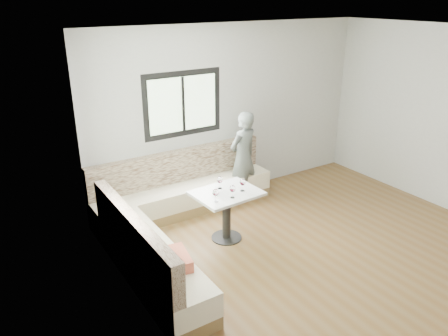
# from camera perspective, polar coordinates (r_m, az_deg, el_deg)

# --- Properties ---
(room) EXTENTS (5.01, 5.01, 2.81)m
(room) POSITION_cam_1_polar(r_m,az_deg,el_deg) (5.36, 14.81, 1.61)
(room) COLOR brown
(room) RESTS_ON ground
(banquette) EXTENTS (2.90, 2.80, 0.95)m
(banquette) POSITION_cam_1_polar(r_m,az_deg,el_deg) (6.11, -6.95, -6.29)
(banquette) COLOR olive
(banquette) RESTS_ON ground
(table) EXTENTS (0.91, 0.73, 0.71)m
(table) POSITION_cam_1_polar(r_m,az_deg,el_deg) (5.96, 0.34, -4.71)
(table) COLOR black
(table) RESTS_ON ground
(person) EXTENTS (0.61, 0.47, 1.50)m
(person) POSITION_cam_1_polar(r_m,az_deg,el_deg) (7.05, 2.51, 1.47)
(person) COLOR #505653
(person) RESTS_ON ground
(olive_ramekin) EXTENTS (0.09, 0.09, 0.04)m
(olive_ramekin) POSITION_cam_1_polar(r_m,az_deg,el_deg) (5.82, -1.14, -3.23)
(olive_ramekin) COLOR white
(olive_ramekin) RESTS_ON table
(wine_glass_a) EXTENTS (0.08, 0.08, 0.18)m
(wine_glass_a) POSITION_cam_1_polar(r_m,az_deg,el_deg) (5.57, -1.11, -3.27)
(wine_glass_a) COLOR white
(wine_glass_a) RESTS_ON table
(wine_glass_b) EXTENTS (0.08, 0.08, 0.18)m
(wine_glass_b) POSITION_cam_1_polar(r_m,az_deg,el_deg) (5.67, 1.13, -2.76)
(wine_glass_b) COLOR white
(wine_glass_b) RESTS_ON table
(wine_glass_c) EXTENTS (0.08, 0.08, 0.18)m
(wine_glass_c) POSITION_cam_1_polar(r_m,az_deg,el_deg) (5.87, 2.45, -1.91)
(wine_glass_c) COLOR white
(wine_glass_c) RESTS_ON table
(wine_glass_d) EXTENTS (0.08, 0.08, 0.18)m
(wine_glass_d) POSITION_cam_1_polar(r_m,az_deg,el_deg) (5.93, -0.55, -1.60)
(wine_glass_d) COLOR white
(wine_glass_d) RESTS_ON table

